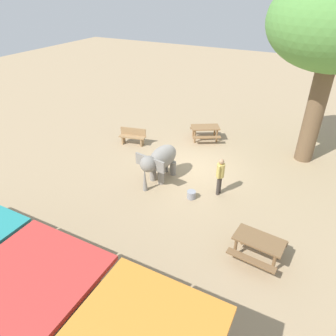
{
  "coord_description": "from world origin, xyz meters",
  "views": [
    {
      "loc": [
        -4.64,
        11.38,
        7.49
      ],
      "look_at": [
        0.45,
        1.62,
        0.8
      ],
      "focal_mm": 32.81,
      "sensor_mm": 36.0,
      "label": 1
    }
  ],
  "objects": [
    {
      "name": "picnic_table_far",
      "position": [
        0.66,
        -3.18,
        0.59
      ],
      "size": [
        2.04,
        2.04,
        0.78
      ],
      "rotation": [
        0.0,
        0.0,
        0.53
      ],
      "color": "olive",
      "rests_on": "ground_plane"
    },
    {
      "name": "wooden_bench",
      "position": [
        3.89,
        -0.93,
        0.47
      ],
      "size": [
        1.45,
        0.7,
        0.88
      ],
      "rotation": [
        0.0,
        0.0,
        0.23
      ],
      "color": "#9E7A51",
      "rests_on": "ground_plane"
    },
    {
      "name": "ground_plane",
      "position": [
        0.0,
        0.0,
        0.0
      ],
      "size": [
        60.0,
        60.0,
        0.0
      ],
      "primitive_type": "plane",
      "color": "tan"
    },
    {
      "name": "picnic_table_near",
      "position": [
        -3.95,
        4.01,
        0.59
      ],
      "size": [
        1.64,
        1.62,
        0.78
      ],
      "rotation": [
        0.0,
        0.0,
        3.04
      ],
      "color": "brown",
      "rests_on": "ground_plane"
    },
    {
      "name": "feed_bucket",
      "position": [
        -0.86,
        2.08,
        0.16
      ],
      "size": [
        0.36,
        0.36,
        0.32
      ],
      "primitive_type": "cylinder",
      "color": "gray",
      "rests_on": "ground_plane"
    },
    {
      "name": "market_stall_red",
      "position": [
        -0.32,
        9.05,
        1.14
      ],
      "size": [
        2.5,
        2.5,
        2.52
      ],
      "color": "#59514C",
      "rests_on": "ground_plane"
    },
    {
      "name": "person_handler",
      "position": [
        -1.72,
        1.27,
        0.95
      ],
      "size": [
        0.32,
        0.51,
        1.62
      ],
      "rotation": [
        0.0,
        0.0,
        -0.01
      ],
      "color": "#3F3833",
      "rests_on": "ground_plane"
    },
    {
      "name": "elephant",
      "position": [
        0.92,
        1.46,
        0.97
      ],
      "size": [
        1.46,
        2.2,
        1.51
      ],
      "rotation": [
        0.0,
        0.0,
        1.42
      ],
      "color": "gray",
      "rests_on": "ground_plane"
    }
  ]
}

